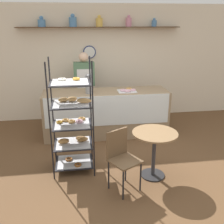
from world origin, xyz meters
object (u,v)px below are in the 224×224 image
pastry_rack (73,123)px  donut_tray_counter (128,90)px  coffee_carafe (89,84)px  cafe_chair (121,154)px  cafe_table (154,144)px  person_worker (85,87)px

pastry_rack → donut_tray_counter: size_ratio=4.84×
pastry_rack → coffee_carafe: 1.29m
cafe_chair → donut_tray_counter: bearing=46.1°
coffee_carafe → donut_tray_counter: 0.80m
coffee_carafe → donut_tray_counter: (0.78, 0.03, -0.17)m
cafe_table → cafe_chair: size_ratio=0.84×
cafe_table → cafe_chair: (-0.56, -0.22, -0.01)m
cafe_table → cafe_chair: bearing=-158.1°
person_worker → pastry_rack: bearing=-98.1°
pastry_rack → person_worker: size_ratio=1.08×
pastry_rack → donut_tray_counter: 1.68m
pastry_rack → cafe_table: 1.31m
cafe_table → cafe_chair: cafe_chair is taller
cafe_table → donut_tray_counter: donut_tray_counter is taller
person_worker → cafe_table: person_worker is taller
pastry_rack → donut_tray_counter: bearing=47.7°
person_worker → cafe_chair: (0.39, -2.55, -0.37)m
pastry_rack → coffee_carafe: bearing=74.2°
pastry_rack → cafe_chair: size_ratio=2.05×
person_worker → cafe_table: 2.54m
cafe_table → coffee_carafe: bearing=119.0°
cafe_chair → pastry_rack: bearing=107.2°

